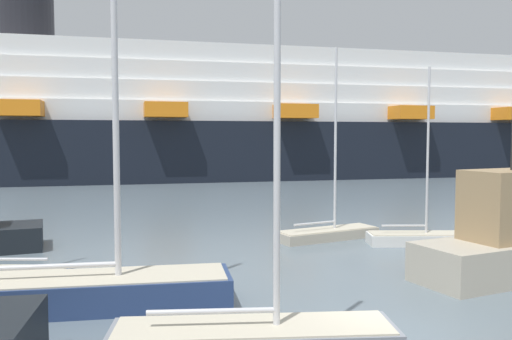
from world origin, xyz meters
TOP-DOWN VIEW (x-y plane):
  - ground_plane at (0.00, 0.00)m, footprint 600.00×600.00m
  - sailboat_0 at (6.61, 9.15)m, footprint 4.47×2.31m
  - sailboat_1 at (3.32, 11.31)m, footprint 5.05×2.42m
  - sailboat_3 at (-3.33, -0.39)m, footprint 6.18×2.69m
  - sailboat_4 at (-6.58, 4.02)m, footprint 7.46×2.72m
  - channel_buoy_1 at (6.84, 6.45)m, footprint 0.55×0.55m
  - cruise_ship at (5.55, 48.71)m, footprint 112.11×19.63m

SIDE VIEW (x-z plane):
  - ground_plane at x=0.00m, z-range 0.00..0.00m
  - channel_buoy_1 at x=6.84m, z-range -0.43..1.01m
  - sailboat_0 at x=6.61m, z-range -3.45..4.16m
  - sailboat_1 at x=3.32m, z-range -3.94..4.71m
  - sailboat_3 at x=-3.33m, z-range -4.38..5.39m
  - sailboat_4 at x=-6.58m, z-range -5.50..6.70m
  - cruise_ship at x=5.55m, z-range -3.55..16.24m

